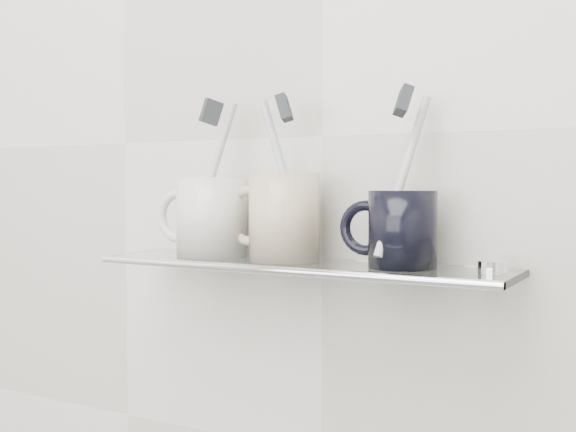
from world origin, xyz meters
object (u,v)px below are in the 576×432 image
Objects in this scene: shelf_glass at (298,265)px; mug_right at (403,229)px; mug_center at (284,217)px; mug_left at (212,217)px.

shelf_glass is 0.13m from mug_right.
mug_right is (0.15, 0.00, -0.01)m from mug_center.
mug_left is 0.25m from mug_right.
mug_center is (-0.02, 0.00, 0.06)m from shelf_glass.
mug_right is (0.13, 0.00, 0.05)m from shelf_glass.
mug_center is at bearing -15.33° from mug_left.
mug_right is at bearing 1.68° from mug_center.
mug_center is 0.15m from mug_right.
shelf_glass is 0.14m from mug_left.
mug_center is at bearing 166.77° from shelf_glass.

